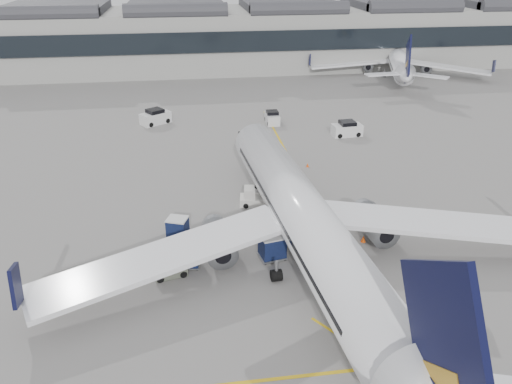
{
  "coord_description": "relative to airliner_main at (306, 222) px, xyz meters",
  "views": [
    {
      "loc": [
        -1.29,
        -29.83,
        21.3
      ],
      "look_at": [
        3.78,
        5.37,
        4.0
      ],
      "focal_mm": 35.0,
      "sensor_mm": 36.0,
      "label": 1
    }
  ],
  "objects": [
    {
      "name": "ground",
      "position": [
        -6.88,
        -1.17,
        -3.36
      ],
      "size": [
        220.0,
        220.0,
        0.0
      ],
      "primitive_type": "plane",
      "color": "gray",
      "rests_on": "ground"
    },
    {
      "name": "terminal",
      "position": [
        -6.88,
        70.76,
        2.78
      ],
      "size": [
        200.0,
        20.45,
        12.4
      ],
      "color": "#9E9E99",
      "rests_on": "ground"
    },
    {
      "name": "apron_markings",
      "position": [
        3.12,
        8.83,
        -3.36
      ],
      "size": [
        0.25,
        60.0,
        0.01
      ],
      "primitive_type": "cube",
      "color": "gold",
      "rests_on": "ground"
    },
    {
      "name": "airliner_main",
      "position": [
        0.0,
        0.0,
        0.0
      ],
      "size": [
        39.28,
        43.06,
        11.45
      ],
      "rotation": [
        0.0,
        0.0,
        0.08
      ],
      "color": "white",
      "rests_on": "ground"
    },
    {
      "name": "airliner_far",
      "position": [
        31.43,
        58.37,
        -0.53
      ],
      "size": [
        31.54,
        35.0,
        9.63
      ],
      "rotation": [
        0.0,
        0.0,
        -0.31
      ],
      "color": "white",
      "rests_on": "ground"
    },
    {
      "name": "belt_loader",
      "position": [
        -1.77,
        9.69,
        -2.74
      ],
      "size": [
        5.3,
        2.29,
        2.11
      ],
      "rotation": [
        0.0,
        0.0,
        -0.15
      ],
      "color": "silver",
      "rests_on": "ground"
    },
    {
      "name": "baggage_cart_a",
      "position": [
        -2.36,
        0.67,
        -2.26
      ],
      "size": [
        2.23,
        1.96,
        2.06
      ],
      "rotation": [
        0.0,
        0.0,
        0.2
      ],
      "color": "gray",
      "rests_on": "ground"
    },
    {
      "name": "baggage_cart_b",
      "position": [
        -9.47,
        4.75,
        -2.4
      ],
      "size": [
        2.09,
        1.91,
        1.8
      ],
      "rotation": [
        0.0,
        0.0,
        -0.36
      ],
      "color": "gray",
      "rests_on": "ground"
    },
    {
      "name": "baggage_cart_c",
      "position": [
        -8.66,
        0.46,
        -2.49
      ],
      "size": [
        1.72,
        1.49,
        1.63
      ],
      "rotation": [
        0.0,
        0.0,
        -0.15
      ],
      "color": "gray",
      "rests_on": "ground"
    },
    {
      "name": "baggage_cart_d",
      "position": [
        -9.78,
        0.75,
        -2.52
      ],
      "size": [
        1.82,
        1.66,
        1.58
      ],
      "rotation": [
        0.0,
        0.0,
        -0.33
      ],
      "color": "gray",
      "rests_on": "ground"
    },
    {
      "name": "ramp_agent_a",
      "position": [
        -2.55,
        3.49,
        -2.5
      ],
      "size": [
        0.74,
        0.62,
        1.73
      ],
      "primitive_type": "imported",
      "rotation": [
        0.0,
        0.0,
        0.39
      ],
      "color": "#F94D0D",
      "rests_on": "ground"
    },
    {
      "name": "ramp_agent_b",
      "position": [
        -1.15,
        6.42,
        -2.5
      ],
      "size": [
        1.01,
        0.89,
        1.72
      ],
      "primitive_type": "imported",
      "rotation": [
        0.0,
        0.0,
        3.48
      ],
      "color": "orange",
      "rests_on": "ground"
    },
    {
      "name": "pushback_tug",
      "position": [
        -10.07,
        -0.45,
        -2.78
      ],
      "size": [
        2.6,
        1.92,
        1.31
      ],
      "rotation": [
        0.0,
        0.0,
        0.23
      ],
      "color": "#595E4F",
      "rests_on": "ground"
    },
    {
      "name": "safety_cone_nose",
      "position": [
        4.54,
        17.75,
        -3.14
      ],
      "size": [
        0.32,
        0.32,
        0.45
      ],
      "primitive_type": "cone",
      "color": "#F24C0A",
      "rests_on": "ground"
    },
    {
      "name": "safety_cone_engine",
      "position": [
        5.36,
        1.97,
        -3.08
      ],
      "size": [
        0.41,
        0.41,
        0.57
      ],
      "primitive_type": "cone",
      "color": "#F24C0A",
      "rests_on": "ground"
    },
    {
      "name": "service_van_left",
      "position": [
        -12.37,
        35.42,
        -2.46
      ],
      "size": [
        4.37,
        3.84,
        2.03
      ],
      "rotation": [
        0.0,
        0.0,
        0.6
      ],
      "color": "silver",
      "rests_on": "ground"
    },
    {
      "name": "service_van_mid",
      "position": [
        3.33,
        33.38,
        -2.6
      ],
      "size": [
        1.69,
        3.32,
        1.7
      ],
      "rotation": [
        0.0,
        0.0,
        1.57
      ],
      "color": "silver",
      "rests_on": "ground"
    },
    {
      "name": "service_van_right",
      "position": [
        11.86,
        27.04,
        -2.51
      ],
      "size": [
        3.84,
        2.13,
        1.91
      ],
      "rotation": [
        0.0,
        0.0,
        0.07
      ],
      "color": "silver",
      "rests_on": "ground"
    }
  ]
}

